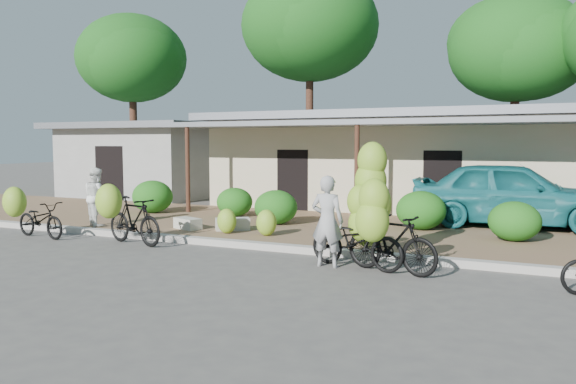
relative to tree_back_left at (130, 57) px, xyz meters
The scene contains 25 objects.
ground 20.03m from the tree_back_left, 43.77° to the right, with size 100.00×100.00×0.00m, color #504E4B.
sidewalk 17.15m from the tree_back_left, 30.66° to the right, with size 60.00×6.00×0.12m, color brown.
curb 18.75m from the tree_back_left, 39.07° to the right, with size 60.00×0.25×0.15m, color #A8A399.
shop_main 14.65m from the tree_back_left, ahead, with size 13.00×8.50×3.35m.
shop_grey 5.93m from the tree_back_left, 38.29° to the right, with size 7.00×6.00×3.15m.
tree_back_left is the anchor object (origin of this frame).
tree_far_center 8.66m from the tree_back_left, 20.56° to the left, with size 6.43×6.41×10.32m.
tree_center_right 17.36m from the tree_back_left, 11.63° to the left, with size 5.61×5.52×8.43m.
hedge_0 12.00m from the tree_back_left, 46.80° to the right, with size 1.32×1.18×1.03m, color #155F16.
hedge_1 13.69m from the tree_back_left, 36.24° to the right, with size 1.11×0.99×0.86m, color #155F16.
hedge_2 15.58m from the tree_back_left, 35.03° to the right, with size 1.19×1.07×0.93m, color #155F16.
hedge_3 18.29m from the tree_back_left, 25.96° to the right, with size 1.26×1.14×0.99m, color #155F16.
hedge_4 20.58m from the tree_back_left, 25.26° to the right, with size 1.15×1.04×0.90m, color #155F16.
bike_far_left 15.30m from the tree_back_left, 59.32° to the right, with size 1.77×1.30×1.30m.
bike_left 16.53m from the tree_back_left, 50.31° to the right, with size 1.91×1.36×1.43m.
bike_center 20.12m from the tree_back_left, 37.49° to the right, with size 2.05×1.40×2.35m.
bike_right 20.91m from the tree_back_left, 37.63° to the right, with size 1.89×1.37×1.73m.
loose_banana_a 16.44m from the tree_back_left, 41.76° to the right, with size 0.49×0.41×0.61m, color #A7CA32.
loose_banana_b 17.12m from the tree_back_left, 39.05° to the right, with size 0.50×0.43×0.63m, color #A7CA32.
loose_banana_c 18.98m from the tree_back_left, 34.42° to the right, with size 0.49×0.42×0.62m, color #A7CA32.
sack_near 16.06m from the tree_back_left, 40.59° to the right, with size 0.85×0.40×0.30m, color beige.
sack_far 15.51m from the tree_back_left, 44.60° to the right, with size 0.75×0.38×0.28m, color beige.
vendor 19.89m from the tree_back_left, 39.41° to the right, with size 0.63×0.41×1.72m, color #9A9A9A.
bystander 14.12m from the tree_back_left, 54.11° to the right, with size 0.76×0.59×1.56m, color white.
teal_van 19.46m from the tree_back_left, 19.10° to the right, with size 2.06×5.11×1.74m, color #1A6F75.
Camera 1 is at (4.72, -8.77, 2.32)m, focal length 35.00 mm.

